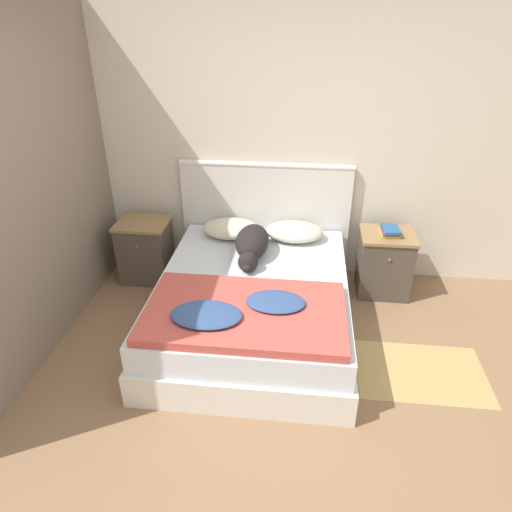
{
  "coord_description": "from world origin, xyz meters",
  "views": [
    {
      "loc": [
        0.24,
        -2.06,
        2.44
      ],
      "look_at": [
        -0.13,
        1.25,
        0.59
      ],
      "focal_mm": 32.0,
      "sensor_mm": 36.0,
      "label": 1
    }
  ],
  "objects_px": {
    "nightstand_right": "(384,263)",
    "pillow_right": "(294,232)",
    "nightstand_left": "(146,250)",
    "pillow_left": "(231,229)",
    "dog": "(252,244)",
    "bed": "(253,304)",
    "book_stack": "(390,231)"
  },
  "relations": [
    {
      "from": "nightstand_left",
      "to": "nightstand_right",
      "type": "bearing_deg",
      "value": 0.0
    },
    {
      "from": "nightstand_right",
      "to": "book_stack",
      "type": "distance_m",
      "value": 0.34
    },
    {
      "from": "dog",
      "to": "book_stack",
      "type": "distance_m",
      "value": 1.25
    },
    {
      "from": "pillow_right",
      "to": "book_stack",
      "type": "height_order",
      "value": "book_stack"
    },
    {
      "from": "dog",
      "to": "nightstand_left",
      "type": "bearing_deg",
      "value": 163.86
    },
    {
      "from": "pillow_right",
      "to": "dog",
      "type": "relative_size",
      "value": 0.72
    },
    {
      "from": "pillow_right",
      "to": "pillow_left",
      "type": "bearing_deg",
      "value": 180.0
    },
    {
      "from": "bed",
      "to": "dog",
      "type": "distance_m",
      "value": 0.53
    },
    {
      "from": "nightstand_left",
      "to": "book_stack",
      "type": "xyz_separation_m",
      "value": [
        2.3,
        -0.02,
        0.34
      ]
    },
    {
      "from": "nightstand_right",
      "to": "book_stack",
      "type": "height_order",
      "value": "book_stack"
    },
    {
      "from": "bed",
      "to": "nightstand_right",
      "type": "distance_m",
      "value": 1.35
    },
    {
      "from": "nightstand_right",
      "to": "pillow_left",
      "type": "xyz_separation_m",
      "value": [
        -1.45,
        0.04,
        0.26
      ]
    },
    {
      "from": "pillow_left",
      "to": "dog",
      "type": "height_order",
      "value": "dog"
    },
    {
      "from": "book_stack",
      "to": "pillow_left",
      "type": "bearing_deg",
      "value": 177.81
    },
    {
      "from": "nightstand_right",
      "to": "pillow_right",
      "type": "bearing_deg",
      "value": 177.36
    },
    {
      "from": "bed",
      "to": "book_stack",
      "type": "height_order",
      "value": "book_stack"
    },
    {
      "from": "pillow_right",
      "to": "book_stack",
      "type": "relative_size",
      "value": 2.52
    },
    {
      "from": "nightstand_left",
      "to": "pillow_right",
      "type": "bearing_deg",
      "value": 1.56
    },
    {
      "from": "nightstand_left",
      "to": "pillow_right",
      "type": "xyz_separation_m",
      "value": [
        1.45,
        0.04,
        0.26
      ]
    },
    {
      "from": "bed",
      "to": "pillow_right",
      "type": "xyz_separation_m",
      "value": [
        0.3,
        0.74,
        0.33
      ]
    },
    {
      "from": "nightstand_left",
      "to": "book_stack",
      "type": "bearing_deg",
      "value": -0.4
    },
    {
      "from": "bed",
      "to": "nightstand_right",
      "type": "bearing_deg",
      "value": 31.44
    },
    {
      "from": "nightstand_right",
      "to": "pillow_right",
      "type": "relative_size",
      "value": 1.13
    },
    {
      "from": "bed",
      "to": "nightstand_right",
      "type": "xyz_separation_m",
      "value": [
        1.15,
        0.7,
        0.07
      ]
    },
    {
      "from": "bed",
      "to": "pillow_left",
      "type": "bearing_deg",
      "value": 111.85
    },
    {
      "from": "bed",
      "to": "book_stack",
      "type": "relative_size",
      "value": 9.13
    },
    {
      "from": "nightstand_left",
      "to": "pillow_left",
      "type": "xyz_separation_m",
      "value": [
        0.85,
        0.04,
        0.26
      ]
    },
    {
      "from": "pillow_left",
      "to": "pillow_right",
      "type": "distance_m",
      "value": 0.6
    },
    {
      "from": "pillow_left",
      "to": "book_stack",
      "type": "bearing_deg",
      "value": -2.19
    },
    {
      "from": "nightstand_left",
      "to": "pillow_left",
      "type": "height_order",
      "value": "pillow_left"
    },
    {
      "from": "pillow_left",
      "to": "bed",
      "type": "bearing_deg",
      "value": -68.15
    },
    {
      "from": "pillow_right",
      "to": "bed",
      "type": "bearing_deg",
      "value": -111.85
    }
  ]
}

